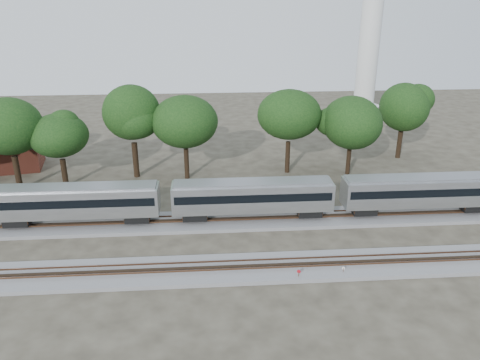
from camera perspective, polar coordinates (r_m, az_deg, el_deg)
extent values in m
plane|color=#383328|center=(47.92, -1.89, -8.46)|extent=(160.00, 160.00, 0.00)
cube|color=slate|center=(53.10, -2.16, -5.01)|extent=(160.00, 5.00, 0.40)
cube|color=brown|center=(52.25, -2.14, -4.92)|extent=(160.00, 0.08, 0.15)
cube|color=brown|center=(53.54, -2.20, -4.22)|extent=(160.00, 0.08, 0.15)
cube|color=slate|center=(44.41, -1.67, -10.83)|extent=(160.00, 5.00, 0.40)
cube|color=brown|center=(43.56, -1.63, -10.84)|extent=(160.00, 0.08, 0.15)
cube|color=brown|center=(44.78, -1.72, -9.85)|extent=(160.00, 0.08, 0.15)
cube|color=silver|center=(53.75, -19.33, -2.44)|extent=(17.82, 3.07, 3.07)
cube|color=black|center=(53.63, -19.37, -2.14)|extent=(17.20, 3.12, 0.92)
cube|color=gray|center=(53.15, -19.55, -0.88)|extent=(17.41, 2.46, 0.36)
cube|color=black|center=(56.60, -25.41, -4.38)|extent=(2.66, 2.25, 0.92)
cube|color=black|center=(53.23, -12.34, -4.28)|extent=(2.66, 2.25, 0.92)
cube|color=silver|center=(52.02, 1.54, -1.95)|extent=(17.82, 3.07, 3.07)
cube|color=black|center=(51.90, 1.54, -1.64)|extent=(17.20, 3.12, 0.92)
cube|color=gray|center=(51.40, 1.56, -0.33)|extent=(17.41, 2.46, 0.36)
cube|color=black|center=(52.66, -5.50, -4.13)|extent=(2.66, 2.25, 0.92)
cube|color=black|center=(53.84, 8.38, -3.67)|extent=(2.66, 2.25, 0.92)
cube|color=silver|center=(57.13, 21.12, -1.25)|extent=(17.82, 3.07, 3.07)
cube|color=black|center=(57.01, 21.16, -0.97)|extent=(17.20, 3.12, 0.92)
cube|color=gray|center=(56.56, 21.33, 0.23)|extent=(17.41, 2.46, 0.36)
cube|color=black|center=(55.52, 14.79, -3.38)|extent=(2.66, 2.25, 0.92)
cube|color=black|center=(60.86, 26.38, -2.75)|extent=(2.66, 2.25, 0.92)
cylinder|color=#512D19|center=(43.35, 7.16, -11.48)|extent=(0.06, 0.06, 0.96)
cylinder|color=#A80C19|center=(43.12, 7.18, -11.01)|extent=(0.33, 0.16, 0.34)
cylinder|color=#512D19|center=(44.70, 12.46, -10.85)|extent=(0.06, 0.06, 0.83)
cylinder|color=silver|center=(44.50, 12.50, -10.45)|extent=(0.29, 0.07, 0.29)
cube|color=#512D19|center=(44.37, 8.48, -11.21)|extent=(0.57, 0.43, 0.30)
cylinder|color=silver|center=(93.61, 15.35, 14.60)|extent=(3.87, 3.87, 27.11)
cone|color=silver|center=(95.63, 14.66, 7.70)|extent=(6.20, 6.20, 3.87)
cube|color=brown|center=(76.72, -26.37, 2.56)|extent=(9.96, 7.81, 3.59)
cube|color=black|center=(76.11, -26.64, 4.12)|extent=(10.20, 8.05, 0.81)
cylinder|color=black|center=(67.54, -25.48, 0.77)|extent=(0.70, 0.70, 4.64)
ellipsoid|color=black|center=(65.78, -26.37, 5.89)|extent=(8.75, 8.75, 7.44)
cylinder|color=black|center=(66.42, -20.61, 0.82)|extent=(0.70, 0.70, 3.82)
ellipsoid|color=black|center=(64.87, -21.22, 5.10)|extent=(7.21, 7.21, 6.13)
cylinder|color=black|center=(66.95, -12.60, 2.41)|extent=(0.70, 0.70, 4.98)
ellipsoid|color=black|center=(65.07, -13.09, 8.03)|extent=(9.39, 9.39, 7.98)
cylinder|color=black|center=(65.28, -6.52, 2.03)|extent=(0.70, 0.70, 4.39)
ellipsoid|color=black|center=(63.52, -6.75, 7.09)|extent=(8.28, 8.28, 7.04)
cylinder|color=black|center=(67.37, 5.82, 2.79)|extent=(0.70, 0.70, 4.60)
ellipsoid|color=black|center=(65.61, 6.02, 7.96)|extent=(8.68, 8.68, 7.38)
cylinder|color=black|center=(68.22, 13.08, 2.34)|extent=(0.70, 0.70, 4.09)
ellipsoid|color=black|center=(66.62, 13.48, 6.84)|extent=(7.71, 7.71, 6.56)
cylinder|color=black|center=(77.37, 18.84, 4.15)|extent=(0.70, 0.70, 4.35)
ellipsoid|color=black|center=(75.90, 19.38, 8.39)|extent=(8.21, 8.21, 6.98)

